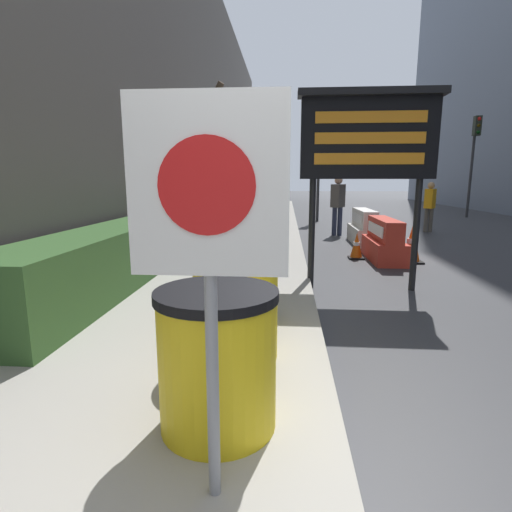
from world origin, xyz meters
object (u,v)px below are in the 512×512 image
barrel_drum_middle (236,308)px  message_board (368,139)px  barrel_drum_back (244,279)px  traffic_light_far_side (475,145)px  traffic_cone_mid (357,246)px  jersey_barrier_white (364,229)px  jersey_barrier_red_striped (384,242)px  pedestrian_passerby (338,201)px  barrel_drum_foreground (218,359)px  pedestrian_worker (430,203)px  traffic_light_near_curb (319,155)px  traffic_cone_near (412,244)px  warning_sign (208,220)px

barrel_drum_middle → message_board: 3.76m
barrel_drum_back → barrel_drum_middle: bearing=-88.2°
barrel_drum_back → traffic_light_far_side: traffic_light_far_side is taller
traffic_cone_mid → jersey_barrier_white: bearing=75.8°
barrel_drum_back → message_board: message_board is taller
barrel_drum_back → jersey_barrier_red_striped: 5.05m
pedestrian_passerby → barrel_drum_back: bearing=-162.9°
barrel_drum_foreground → message_board: message_board is taller
pedestrian_worker → message_board: bearing=-171.3°
barrel_drum_foreground → jersey_barrier_white: size_ratio=0.50×
traffic_light_near_curb → jersey_barrier_red_striped: bearing=-84.0°
jersey_barrier_red_striped → pedestrian_worker: bearing=62.1°
traffic_cone_near → traffic_light_near_curb: (-1.34, 8.17, 2.28)m
barrel_drum_back → jersey_barrier_white: size_ratio=0.50×
traffic_cone_near → traffic_light_near_curb: bearing=99.3°
traffic_light_far_side → barrel_drum_back: bearing=-120.8°
traffic_cone_mid → traffic_light_far_side: traffic_light_far_side is taller
barrel_drum_middle → pedestrian_worker: 11.41m
traffic_cone_near → pedestrian_passerby: (-1.05, 4.07, 0.68)m
barrel_drum_foreground → barrel_drum_middle: 1.02m
message_board → pedestrian_passerby: (0.38, 6.26, -1.23)m
barrel_drum_foreground → warning_sign: 1.10m
barrel_drum_middle → traffic_cone_mid: barrel_drum_middle is taller
traffic_cone_near → traffic_cone_mid: size_ratio=1.38×
pedestrian_passerby → barrel_drum_foreground: bearing=-160.0°
warning_sign → traffic_cone_mid: bearing=75.0°
jersey_barrier_white → traffic_light_near_curb: (-0.83, 5.63, 2.27)m
barrel_drum_back → traffic_light_near_curb: (1.74, 12.28, 2.06)m
jersey_barrier_white → traffic_light_near_curb: bearing=98.4°
message_board → traffic_cone_mid: message_board is taller
barrel_drum_foreground → jersey_barrier_red_striped: barrel_drum_foreground is taller
warning_sign → jersey_barrier_white: warning_sign is taller
barrel_drum_back → traffic_light_far_side: (8.78, 14.71, 2.59)m
jersey_barrier_red_striped → traffic_cone_near: size_ratio=2.19×
barrel_drum_back → traffic_cone_near: barrel_drum_back is taller
warning_sign → barrel_drum_middle: bearing=93.3°
traffic_light_near_curb → pedestrian_worker: traffic_light_near_curb is taller
barrel_drum_middle → traffic_cone_mid: bearing=70.1°
traffic_light_near_curb → barrel_drum_foreground: bearing=-96.8°
barrel_drum_foreground → traffic_cone_mid: 6.76m
barrel_drum_middle → barrel_drum_foreground: bearing=-89.2°
barrel_drum_middle → jersey_barrier_white: 8.08m
jersey_barrier_red_striped → message_board: bearing=-110.6°
traffic_light_near_curb → traffic_light_far_side: bearing=19.0°
barrel_drum_back → message_board: 3.05m
pedestrian_worker → jersey_barrier_white: bearing=169.0°
warning_sign → pedestrian_worker: 12.84m
barrel_drum_back → warning_sign: bearing=-87.3°
warning_sign → traffic_cone_near: bearing=66.2°
traffic_cone_mid → pedestrian_passerby: (0.03, 3.76, 0.79)m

